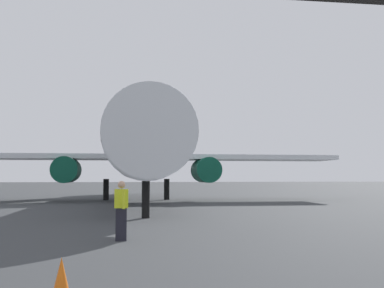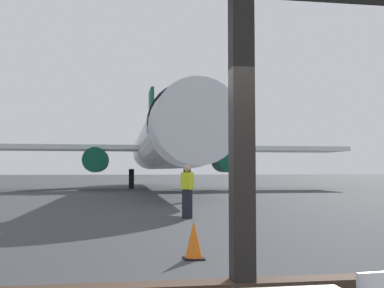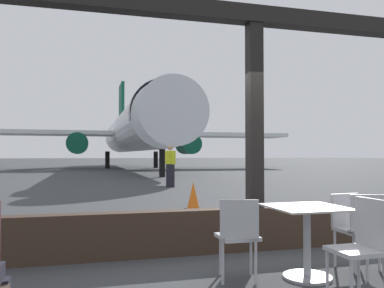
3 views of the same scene
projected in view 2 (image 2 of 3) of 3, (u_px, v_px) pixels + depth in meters
The scene contains 5 objects.
ground_plane at pixel (134, 186), 43.51m from camera, with size 220.00×220.00×0.00m, color #383A3D.
window_frame at pixel (242, 205), 4.10m from camera, with size 7.79×0.24×3.45m.
airplane at pixel (163, 144), 35.94m from camera, with size 31.22×34.80×10.63m.
ground_crew_worker at pixel (187, 191), 14.86m from camera, with size 0.40×0.55×1.74m.
traffic_cone at pixel (194, 241), 8.09m from camera, with size 0.36×0.36×0.68m.
Camera 2 is at (-1.06, -4.01, 1.58)m, focal length 42.68 mm.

